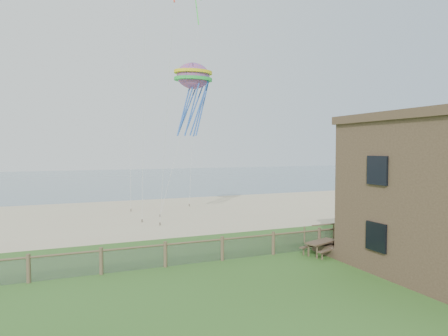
{
  "coord_description": "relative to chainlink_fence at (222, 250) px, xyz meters",
  "views": [
    {
      "loc": [
        -7.7,
        -12.81,
        5.76
      ],
      "look_at": [
        0.92,
        8.0,
        4.68
      ],
      "focal_mm": 32.0,
      "sensor_mm": 36.0,
      "label": 1
    }
  ],
  "objects": [
    {
      "name": "ground",
      "position": [
        0.0,
        -6.0,
        -0.55
      ],
      "size": [
        160.0,
        160.0,
        0.0
      ],
      "primitive_type": "plane",
      "color": "#335D1F",
      "rests_on": "ground"
    },
    {
      "name": "sand_beach",
      "position": [
        0.0,
        16.0,
        -0.55
      ],
      "size": [
        72.0,
        20.0,
        0.02
      ],
      "primitive_type": "cube",
      "color": "#C6B18F",
      "rests_on": "ground"
    },
    {
      "name": "ocean",
      "position": [
        0.0,
        60.0,
        -0.55
      ],
      "size": [
        160.0,
        68.0,
        0.02
      ],
      "primitive_type": "cube",
      "color": "slate",
      "rests_on": "ground"
    },
    {
      "name": "chainlink_fence",
      "position": [
        0.0,
        0.0,
        0.0
      ],
      "size": [
        36.2,
        0.2,
        1.25
      ],
      "primitive_type": null,
      "color": "brown",
      "rests_on": "ground"
    },
    {
      "name": "motel_deck",
      "position": [
        13.0,
        -1.0,
        -0.3
      ],
      "size": [
        15.0,
        2.0,
        0.5
      ],
      "primitive_type": "cube",
      "color": "brown",
      "rests_on": "ground"
    },
    {
      "name": "picnic_table",
      "position": [
        5.37,
        -1.06,
        -0.13
      ],
      "size": [
        2.33,
        2.03,
        0.83
      ],
      "primitive_type": null,
      "rotation": [
        0.0,
        0.0,
        0.32
      ],
      "color": "brown",
      "rests_on": "ground"
    },
    {
      "name": "octopus_kite",
      "position": [
        2.07,
        11.02,
        9.27
      ],
      "size": [
        3.58,
        3.02,
        6.28
      ],
      "primitive_type": null,
      "rotation": [
        0.0,
        0.0,
        -0.33
      ],
      "color": "#FF5228"
    },
    {
      "name": "kite_green",
      "position": [
        4.01,
        15.22,
        18.14
      ],
      "size": [
        1.81,
        2.23,
        3.07
      ],
      "primitive_type": null,
      "rotation": [
        0.44,
        0.0,
        0.36
      ],
      "color": "green"
    }
  ]
}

